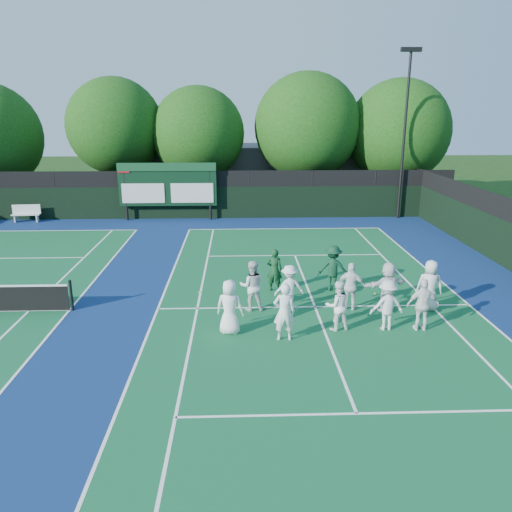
{
  "coord_description": "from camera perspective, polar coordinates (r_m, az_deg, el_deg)",
  "views": [
    {
      "loc": [
        -2.64,
        -15.18,
        6.67
      ],
      "look_at": [
        -2.0,
        3.0,
        1.3
      ],
      "focal_mm": 35.0,
      "sensor_mm": 36.0,
      "label": 1
    }
  ],
  "objects": [
    {
      "name": "ground",
      "position": [
        16.79,
        7.26,
        -7.1
      ],
      "size": [
        120.0,
        120.0,
        0.0
      ],
      "primitive_type": "plane",
      "color": "#17380F",
      "rests_on": "ground"
    },
    {
      "name": "court_apron",
      "position": [
        17.82,
        -12.8,
        -5.96
      ],
      "size": [
        34.0,
        32.0,
        0.01
      ],
      "primitive_type": "cube",
      "color": "navy",
      "rests_on": "ground"
    },
    {
      "name": "near_court",
      "position": [
        17.7,
        6.75,
        -5.78
      ],
      "size": [
        11.05,
        23.85,
        0.01
      ],
      "color": "#135C31",
      "rests_on": "ground"
    },
    {
      "name": "back_fence",
      "position": [
        31.81,
        -8.11,
        6.67
      ],
      "size": [
        34.0,
        0.08,
        3.0
      ],
      "color": "black",
      "rests_on": "ground"
    },
    {
      "name": "scoreboard",
      "position": [
        31.4,
        -10.1,
        8.0
      ],
      "size": [
        6.0,
        0.21,
        3.55
      ],
      "color": "black",
      "rests_on": "ground"
    },
    {
      "name": "clubhouse",
      "position": [
        39.46,
        -1.09,
        9.65
      ],
      "size": [
        18.0,
        6.0,
        4.0
      ],
      "primitive_type": "cube",
      "color": "#57575C",
      "rests_on": "ground"
    },
    {
      "name": "light_pole_right",
      "position": [
        32.5,
        16.76,
        15.13
      ],
      "size": [
        1.2,
        0.3,
        10.12
      ],
      "color": "black",
      "rests_on": "ground"
    },
    {
      "name": "bench",
      "position": [
        33.78,
        -24.77,
        4.52
      ],
      "size": [
        1.69,
        0.57,
        1.05
      ],
      "color": "silver",
      "rests_on": "ground"
    },
    {
      "name": "tree_b",
      "position": [
        35.7,
        -15.5,
        13.84
      ],
      "size": [
        6.37,
        6.37,
        8.76
      ],
      "color": "black",
      "rests_on": "ground"
    },
    {
      "name": "tree_c",
      "position": [
        34.89,
        -6.37,
        13.49
      ],
      "size": [
        6.24,
        6.24,
        8.21
      ],
      "color": "black",
      "rests_on": "ground"
    },
    {
      "name": "tree_d",
      "position": [
        35.12,
        6.1,
        14.23
      ],
      "size": [
        7.15,
        7.15,
        9.13
      ],
      "color": "black",
      "rests_on": "ground"
    },
    {
      "name": "tree_e",
      "position": [
        36.53,
        16.16,
        13.27
      ],
      "size": [
        6.99,
        6.99,
        8.71
      ],
      "color": "black",
      "rests_on": "ground"
    },
    {
      "name": "tennis_ball_1",
      "position": [
        17.95,
        9.37,
        -5.48
      ],
      "size": [
        0.07,
        0.07,
        0.07
      ],
      "primitive_type": "sphere",
      "color": "yellow",
      "rests_on": "ground"
    },
    {
      "name": "tennis_ball_3",
      "position": [
        18.98,
        -6.48,
        -4.13
      ],
      "size": [
        0.07,
        0.07,
        0.07
      ],
      "primitive_type": "sphere",
      "color": "yellow",
      "rests_on": "ground"
    },
    {
      "name": "tennis_ball_4",
      "position": [
        18.65,
        2.78,
        -4.42
      ],
      "size": [
        0.07,
        0.07,
        0.07
      ],
      "primitive_type": "sphere",
      "color": "yellow",
      "rests_on": "ground"
    },
    {
      "name": "tennis_ball_5",
      "position": [
        19.25,
        13.44,
        -4.19
      ],
      "size": [
        0.07,
        0.07,
        0.07
      ],
      "primitive_type": "sphere",
      "color": "yellow",
      "rests_on": "ground"
    },
    {
      "name": "player_front_0",
      "position": [
        15.33,
        -3.03,
        -5.84
      ],
      "size": [
        0.95,
        0.73,
        1.73
      ],
      "primitive_type": "imported",
      "rotation": [
        0.0,
        0.0,
        2.9
      ],
      "color": "white",
      "rests_on": "ground"
    },
    {
      "name": "player_front_1",
      "position": [
        14.89,
        3.25,
        -6.4
      ],
      "size": [
        0.66,
        0.44,
        1.79
      ],
      "primitive_type": "imported",
      "rotation": [
        0.0,
        0.0,
        3.13
      ],
      "color": "white",
      "rests_on": "ground"
    },
    {
      "name": "player_front_2",
      "position": [
        15.78,
        9.28,
        -5.61
      ],
      "size": [
        0.87,
        0.73,
        1.61
      ],
      "primitive_type": "imported",
      "rotation": [
        0.0,
        0.0,
        3.31
      ],
      "color": "white",
      "rests_on": "ground"
    },
    {
      "name": "player_front_3",
      "position": [
        16.1,
        14.75,
        -5.45
      ],
      "size": [
        1.1,
        0.69,
        1.63
      ],
      "primitive_type": "imported",
      "rotation": [
        0.0,
        0.0,
        3.23
      ],
      "color": "silver",
      "rests_on": "ground"
    },
    {
      "name": "player_front_4",
      "position": [
        16.35,
        18.53,
        -5.32
      ],
      "size": [
        1.01,
        0.46,
        1.69
      ],
      "primitive_type": "imported",
      "rotation": [
        0.0,
        0.0,
        3.1
      ],
      "color": "white",
      "rests_on": "ground"
    },
    {
      "name": "player_back_0",
      "position": [
        17.04,
        -0.46,
        -3.42
      ],
      "size": [
        0.86,
        0.67,
        1.76
      ],
      "primitive_type": "imported",
      "rotation": [
        0.0,
        0.0,
        3.15
      ],
      "color": "silver",
      "rests_on": "ground"
    },
    {
      "name": "player_back_1",
      "position": [
        17.19,
        3.83,
        -3.6
      ],
      "size": [
        1.1,
        0.74,
        1.58
      ],
      "primitive_type": "imported",
      "rotation": [
        0.0,
        0.0,
        3.3
      ],
      "color": "white",
      "rests_on": "ground"
    },
    {
      "name": "player_back_2",
      "position": [
        17.38,
        10.8,
        -3.45
      ],
      "size": [
        1.07,
        0.71,
        1.69
      ],
      "primitive_type": "imported",
      "rotation": [
        0.0,
        0.0,
        2.81
      ],
      "color": "white",
      "rests_on": "ground"
    },
    {
      "name": "player_back_3",
      "position": [
        17.61,
        14.81,
        -3.4
      ],
      "size": [
        1.67,
        0.96,
        1.72
      ],
      "primitive_type": "imported",
      "rotation": [
        0.0,
        0.0,
        3.44
      ],
      "color": "white",
      "rests_on": "ground"
    },
    {
      "name": "player_back_4",
      "position": [
        18.07,
        19.24,
        -3.18
      ],
      "size": [
        0.97,
        0.75,
        1.77
      ],
      "primitive_type": "imported",
      "rotation": [
        0.0,
        0.0,
        2.91
      ],
      "color": "silver",
      "rests_on": "ground"
    },
    {
      "name": "coach_left",
      "position": [
        18.86,
        2.12,
        -1.6
      ],
      "size": [
        0.67,
        0.5,
        1.66
      ],
      "primitive_type": "imported",
      "rotation": [
        0.0,
        0.0,
        2.95
      ],
      "color": "#103C1D",
      "rests_on": "ground"
    },
    {
      "name": "coach_right",
      "position": [
        19.09,
        8.77,
        -1.39
      ],
      "size": [
        1.21,
        0.77,
        1.77
      ],
      "primitive_type": "imported",
      "rotation": [
        0.0,
        0.0,
        3.04
      ],
      "color": "#0F3721",
      "rests_on": "ground"
    }
  ]
}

